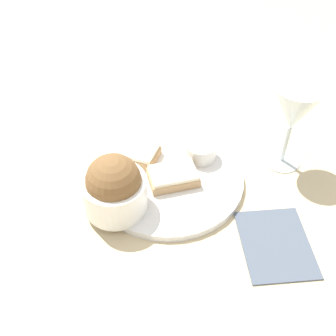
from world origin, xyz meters
TOP-DOWN VIEW (x-y plane):
  - ground_plane at (0.00, 0.00)m, footprint 4.00×4.00m
  - dinner_plate at (0.00, 0.00)m, footprint 0.28×0.28m
  - salad_bowl at (0.07, 0.09)m, footprint 0.11×0.11m
  - sauce_ramekin at (-0.05, -0.06)m, footprint 0.06×0.06m
  - cheese_toast_near at (-0.01, 0.01)m, footprint 0.11×0.09m
  - cheese_toast_far at (0.07, -0.03)m, footprint 0.09×0.07m
  - wine_glass at (-0.21, -0.10)m, footprint 0.09×0.09m
  - napkin at (-0.21, 0.10)m, footprint 0.15×0.17m

SIDE VIEW (x-z plane):
  - ground_plane at x=0.00m, z-range 0.00..0.00m
  - napkin at x=-0.21m, z-range 0.00..0.01m
  - dinner_plate at x=0.00m, z-range 0.00..0.01m
  - cheese_toast_far at x=0.07m, z-range 0.01..0.04m
  - cheese_toast_near at x=-0.01m, z-range 0.01..0.04m
  - sauce_ramekin at x=-0.05m, z-range 0.02..0.05m
  - salad_bowl at x=0.07m, z-range 0.01..0.12m
  - wine_glass at x=-0.21m, z-range 0.04..0.21m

